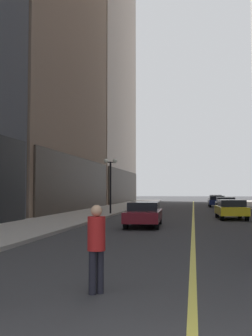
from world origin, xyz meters
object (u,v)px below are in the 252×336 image
Objects in this scene: car_maroon at (144,213)px; car_black at (225,204)px; pedestrian_in_red_jacket at (96,242)px; street_lamp_left_far at (111,174)px; car_navy at (217,201)px; car_white at (215,199)px; car_yellow at (231,209)px.

car_black is at bearing 72.06° from car_maroon.
car_black is 32.06m from pedestrian_in_red_jacket.
street_lamp_left_far is (-4.61, 24.19, 2.28)m from pedestrian_in_red_jacket.
car_navy is 1.05× the size of street_lamp_left_far.
street_lamp_left_far is at bearing -116.90° from car_navy.
pedestrian_in_red_jacket is at bearing -86.75° from car_maroon.
car_black and car_white have the same top height.
car_yellow is at bearing -90.92° from car_white.
car_navy is at bearing 79.07° from car_maroon.
car_maroon and car_white have the same top height.
car_white is 51.10m from pedestrian_in_red_jacket.
pedestrian_in_red_jacket is at bearing -96.09° from car_navy.
car_yellow is 21.57m from pedestrian_in_red_jacket.
car_maroon is 1.17× the size of car_white.
street_lamp_left_far reaches higher than car_maroon.
car_navy is at bearing -92.03° from car_white.
pedestrian_in_red_jacket is 0.38× the size of street_lamp_left_far.
street_lamp_left_far is at bearing -109.42° from car_white.
car_yellow is at bearing -90.46° from car_navy.
street_lamp_left_far is (-3.78, 9.61, 2.54)m from car_maroon.
car_white is at bearing 84.61° from pedestrian_in_red_jacket.
car_black and car_navy have the same top height.
street_lamp_left_far is (-9.33, -7.52, 2.54)m from car_black.
street_lamp_left_far is at bearing -141.11° from car_black.
car_white is (5.63, 36.29, -0.00)m from car_maroon.
car_black is (0.40, 10.58, 0.00)m from car_yellow.
street_lamp_left_far is at bearing 161.09° from car_yellow.
pedestrian_in_red_jacket is at bearing -101.56° from car_yellow.
car_navy is (5.32, 27.54, 0.00)m from car_maroon.
street_lamp_left_far reaches higher than car_yellow.
car_black is 19.16m from car_white.
car_yellow is 0.96× the size of street_lamp_left_far.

